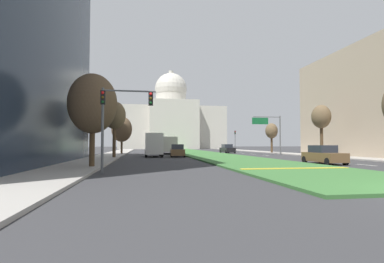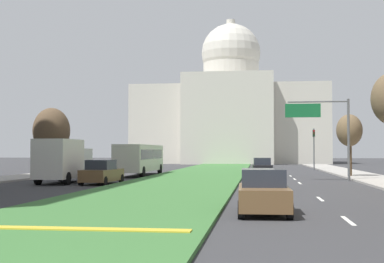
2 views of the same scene
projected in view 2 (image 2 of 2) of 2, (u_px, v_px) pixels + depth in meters
ground_plane at (206, 173)px, 56.29m from camera, size 260.00×260.00×0.00m
grass_median at (201, 175)px, 51.17m from camera, size 8.41×92.88×0.14m
median_curb_nose at (58, 228)px, 14.80m from camera, size 7.57×0.50×0.04m
lane_dashes_right at (298, 182)px, 40.01m from camera, size 0.16×49.40×0.01m
sidewalk_left at (31, 176)px, 47.95m from camera, size 4.00×92.88×0.15m
sidewalk_right at (371, 178)px, 44.17m from camera, size 4.00×92.88×0.15m
capitol_building at (231, 115)px, 106.92m from camera, size 37.49×26.51×29.48m
traffic_light_far_right at (314, 144)px, 65.90m from camera, size 0.28×0.35×5.20m
overhead_guide_sign at (325, 123)px, 41.85m from camera, size 5.04×0.20×6.50m
street_tree_left_far at (51, 131)px, 49.44m from camera, size 3.45×3.45×6.43m
street_tree_right_far at (349, 131)px, 47.11m from camera, size 2.30×2.30×5.66m
sedan_lead_stopped at (263, 193)px, 19.75m from camera, size 2.00×4.35×1.66m
sedan_midblock at (102, 173)px, 37.39m from camera, size 2.18×4.49×1.73m
sedan_distant at (262, 167)px, 50.93m from camera, size 2.02×4.69×1.71m
box_truck_delivery at (63, 160)px, 38.61m from camera, size 2.40×6.40×3.20m
city_bus at (140, 157)px, 50.71m from camera, size 2.62×11.00×2.95m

